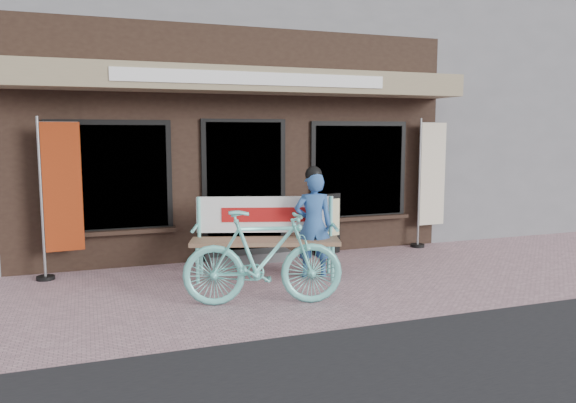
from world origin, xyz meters
name	(u,v)px	position (x,y,z in m)	size (l,w,h in m)	color
ground	(287,291)	(0.00, 0.00, 0.00)	(70.00, 70.00, 0.00)	#B88C95
storefront	(204,83)	(0.00, 4.96, 2.99)	(7.00, 6.77, 6.00)	black
neighbor_right_near	(520,101)	(8.50, 5.50, 2.80)	(10.00, 7.00, 5.60)	slate
bench	(265,230)	(-0.02, 0.82, 0.65)	(2.09, 1.09, 1.10)	#70DBCF
person	(313,223)	(0.59, 0.57, 0.76)	(0.59, 0.46, 1.54)	#2E5BA1
bicycle	(263,258)	(-0.45, -0.42, 0.56)	(0.52, 1.85, 1.11)	#70DBCF
nobori_red	(59,196)	(-2.69, 1.66, 1.14)	(0.65, 0.26, 2.21)	gray
nobori_cream	(430,181)	(3.30, 1.81, 1.15)	(0.66, 0.26, 2.23)	gray
menu_stand	(328,223)	(1.36, 1.82, 0.51)	(0.50, 0.25, 1.00)	black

